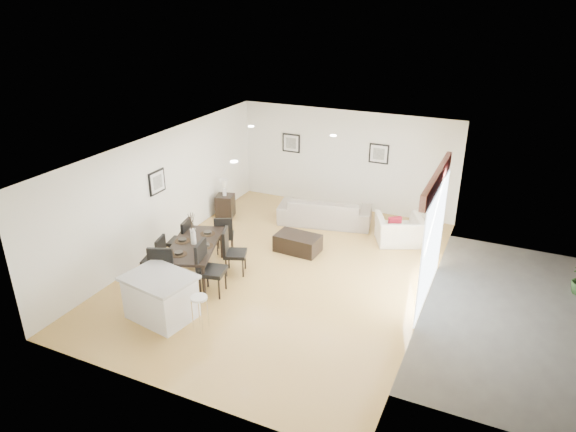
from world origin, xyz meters
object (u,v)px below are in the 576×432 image
at_px(dining_table, 194,247).
at_px(dining_chair_wnear, 157,256).
at_px(dining_chair_foot, 224,233).
at_px(kitchen_island, 161,297).
at_px(dining_chair_enear, 207,265).
at_px(sofa, 325,211).
at_px(bar_stool, 199,301).
at_px(armchair, 399,230).
at_px(dining_chair_wfar, 182,238).
at_px(dining_chair_efar, 231,249).
at_px(coffee_table, 298,243).
at_px(side_table, 225,206).
at_px(dining_chair_head, 160,274).

distance_m(dining_table, dining_chair_wnear, 0.78).
distance_m(dining_chair_foot, kitchen_island, 2.67).
distance_m(dining_chair_enear, dining_chair_foot, 1.69).
relative_size(sofa, dining_chair_wnear, 2.50).
relative_size(dining_chair_wnear, dining_chair_foot, 1.03).
height_order(dining_chair_enear, bar_stool, dining_chair_enear).
bearing_deg(dining_chair_enear, dining_table, 41.39).
bearing_deg(armchair, dining_chair_enear, 27.35).
distance_m(dining_chair_wfar, dining_chair_efar, 1.26).
bearing_deg(dining_chair_wnear, sofa, 137.76).
height_order(dining_table, dining_chair_wfar, dining_chair_wfar).
height_order(dining_chair_efar, coffee_table, dining_chair_efar).
height_order(dining_chair_enear, side_table, dining_chair_enear).
bearing_deg(dining_chair_wnear, dining_table, 109.42).
height_order(dining_chair_wnear, coffee_table, dining_chair_wnear).
bearing_deg(dining_chair_wfar, side_table, 178.26).
xyz_separation_m(dining_chair_wnear, dining_chair_efar, (1.27, 0.84, 0.04)).
height_order(dining_chair_enear, dining_chair_head, dining_chair_enear).
xyz_separation_m(armchair, bar_stool, (-2.38, -4.81, 0.21)).
bearing_deg(sofa, armchair, 157.60).
xyz_separation_m(dining_chair_head, bar_stool, (1.17, -0.43, -0.05)).
xyz_separation_m(sofa, dining_chair_head, (-1.54, -4.74, 0.26)).
bearing_deg(dining_chair_head, bar_stool, -41.75).
xyz_separation_m(sofa, dining_chair_efar, (-0.88, -3.23, 0.22)).
height_order(dining_chair_wfar, side_table, dining_chair_wfar).
xyz_separation_m(dining_chair_wnear, dining_chair_foot, (0.67, 1.54, -0.01)).
bearing_deg(armchair, side_table, -21.00).
xyz_separation_m(dining_chair_enear, dining_chair_efar, (0.01, 0.88, -0.05)).
bearing_deg(bar_stool, dining_chair_wfar, 131.52).
relative_size(dining_chair_enear, dining_chair_foot, 1.20).
relative_size(dining_chair_wnear, side_table, 1.58).
height_order(dining_table, dining_chair_foot, dining_chair_foot).
height_order(armchair, dining_chair_head, dining_chair_head).
relative_size(armchair, dining_chair_efar, 1.05).
distance_m(dining_table, coffee_table, 2.48).
xyz_separation_m(sofa, kitchen_island, (-1.21, -5.17, 0.09)).
height_order(dining_table, kitchen_island, kitchen_island).
bearing_deg(dining_chair_foot, sofa, -147.55).
xyz_separation_m(armchair, dining_chair_efar, (-2.89, -2.86, 0.22)).
distance_m(dining_chair_efar, dining_chair_foot, 0.92).
xyz_separation_m(dining_chair_wfar, dining_chair_head, (0.60, -1.56, 0.06)).
bearing_deg(bar_stool, dining_chair_head, 159.63).
distance_m(dining_chair_wfar, side_table, 2.55).
distance_m(dining_table, dining_chair_head, 1.10).
bearing_deg(dining_chair_head, coffee_table, 41.49).
bearing_deg(dining_chair_enear, bar_stool, -165.91).
bearing_deg(dining_chair_head, dining_chair_wfar, 89.51).
bearing_deg(bar_stool, kitchen_island, 180.00).
distance_m(dining_chair_wfar, dining_chair_foot, 0.93).
height_order(side_table, kitchen_island, kitchen_island).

